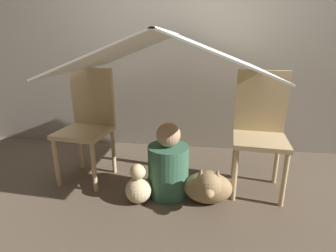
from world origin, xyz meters
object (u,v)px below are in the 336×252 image
Objects in this scene: chair_right at (260,128)px; person_front at (168,166)px; chair_left at (88,121)px; dog at (208,187)px.

person_front is at bearing -156.67° from chair_right.
chair_left is at bearing -174.53° from chair_right.
person_front is at bearing -10.17° from chair_left.
chair_left is 1.16m from dog.
person_front is (0.74, -0.23, -0.28)m from chair_left.
chair_right is at bearing 7.04° from chair_left.
chair_left reaches higher than person_front.
dog is at bearing -134.32° from chair_right.
chair_right reaches higher than dog.
dog is at bearing -10.78° from chair_left.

